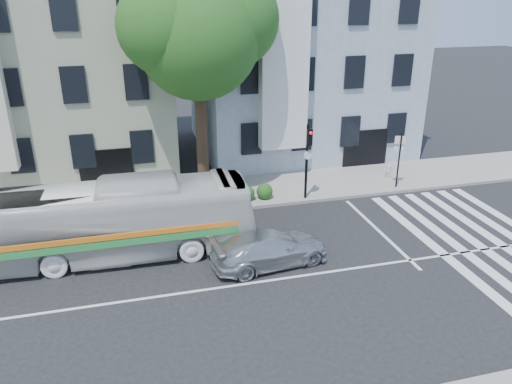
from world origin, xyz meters
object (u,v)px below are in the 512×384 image
object	(u,v)px
fire_hydrant	(388,171)
bus	(112,221)
traffic_signal	(308,153)
sedan	(270,248)

from	to	relation	value
fire_hydrant	bus	bearing A→B (deg)	-161.98
bus	traffic_signal	bearing A→B (deg)	-69.35
bus	fire_hydrant	distance (m)	14.74
bus	traffic_signal	distance (m)	9.41
bus	sedan	world-z (taller)	bus
bus	sedan	distance (m)	6.00
traffic_signal	sedan	bearing A→B (deg)	-111.01
bus	sedan	bearing A→B (deg)	-108.90
fire_hydrant	sedan	bearing A→B (deg)	-141.80
bus	traffic_signal	xyz separation A→B (m)	(8.85, 3.05, 0.97)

